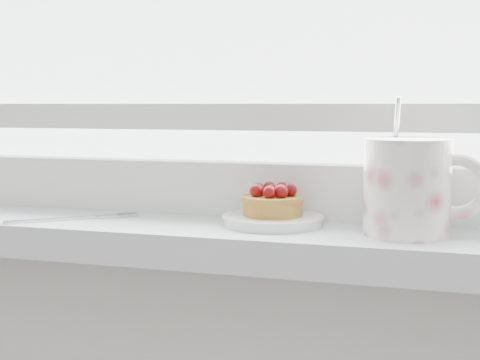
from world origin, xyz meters
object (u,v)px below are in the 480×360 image
at_px(floral_mug, 410,185).
at_px(fork, 72,218).
at_px(saucer, 273,220).
at_px(raspberry_tart, 273,201).

distance_m(floral_mug, fork, 0.42).
bearing_deg(fork, saucer, 8.11).
relative_size(saucer, raspberry_tart, 1.61).
xyz_separation_m(saucer, floral_mug, (0.16, -0.02, 0.05)).
height_order(saucer, fork, saucer).
bearing_deg(fork, floral_mug, 2.71).
distance_m(saucer, fork, 0.26).
bearing_deg(saucer, floral_mug, -5.83).
bearing_deg(saucer, raspberry_tart, -83.15).
bearing_deg(floral_mug, raspberry_tart, 174.22).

